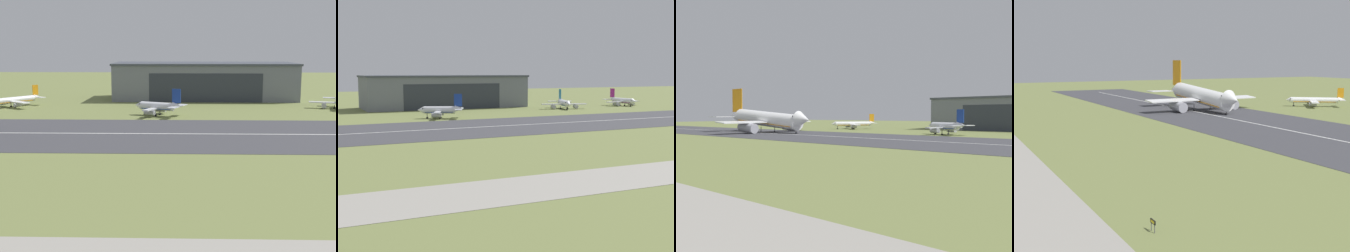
% 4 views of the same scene
% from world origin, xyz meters
% --- Properties ---
extents(ground_plane, '(703.27, 703.27, 0.00)m').
position_xyz_m(ground_plane, '(0.00, 49.96, 0.00)').
color(ground_plane, olive).
extents(runway_strip, '(463.27, 48.04, 0.06)m').
position_xyz_m(runway_strip, '(0.00, 99.93, 0.03)').
color(runway_strip, '#3D3D42').
rests_on(runway_strip, ground_plane).
extents(runway_centreline, '(416.94, 0.70, 0.01)m').
position_xyz_m(runway_centreline, '(0.00, 99.93, 0.07)').
color(runway_centreline, silver).
rests_on(runway_centreline, runway_strip).
extents(hangar_building, '(80.85, 30.92, 16.20)m').
position_xyz_m(hangar_building, '(-4.41, 187.14, 8.12)').
color(hangar_building, slate).
rests_on(hangar_building, ground_plane).
extents(airplane_parked_west, '(18.93, 17.24, 9.48)m').
position_xyz_m(airplane_parked_west, '(-22.67, 133.49, 3.14)').
color(airplane_parked_west, silver).
rests_on(airplane_parked_west, ground_plane).
extents(airplane_parked_east, '(20.27, 22.76, 8.05)m').
position_xyz_m(airplane_parked_east, '(-80.32, 154.58, 2.72)').
color(airplane_parked_east, white).
rests_on(airplane_parked_east, ground_plane).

